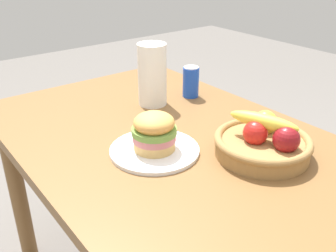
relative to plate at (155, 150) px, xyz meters
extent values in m
cube|color=brown|center=(-0.03, 0.10, -0.03)|extent=(1.40, 0.90, 0.04)
cylinder|color=brown|center=(-0.65, -0.27, -0.40)|extent=(0.07, 0.07, 0.71)
cylinder|color=brown|center=(-0.65, 0.47, -0.40)|extent=(0.07, 0.07, 0.71)
cylinder|color=white|center=(0.00, 0.00, 0.00)|extent=(0.27, 0.27, 0.01)
cylinder|color=#DBAD60|center=(0.00, 0.00, 0.02)|extent=(0.13, 0.13, 0.03)
cylinder|color=#C67075|center=(0.00, 0.00, 0.05)|extent=(0.13, 0.13, 0.02)
cylinder|color=olive|center=(0.00, 0.00, 0.07)|extent=(0.14, 0.14, 0.02)
ellipsoid|color=#DF9F4D|center=(0.00, 0.00, 0.09)|extent=(0.12, 0.12, 0.06)
cylinder|color=blue|center=(-0.29, 0.39, 0.05)|extent=(0.07, 0.07, 0.12)
cylinder|color=silver|center=(-0.29, 0.39, 0.12)|extent=(0.06, 0.06, 0.00)
cylinder|color=#9E7542|center=(0.21, 0.25, 0.02)|extent=(0.28, 0.28, 0.05)
torus|color=#9E7542|center=(0.21, 0.25, 0.04)|extent=(0.29, 0.29, 0.02)
sphere|color=maroon|center=(0.28, 0.26, 0.07)|extent=(0.08, 0.08, 0.08)
sphere|color=gold|center=(0.17, 0.30, 0.07)|extent=(0.07, 0.07, 0.07)
sphere|color=red|center=(0.20, 0.22, 0.07)|extent=(0.07, 0.07, 0.07)
ellipsoid|color=yellow|center=(0.20, 0.24, 0.10)|extent=(0.21, 0.12, 0.05)
cylinder|color=white|center=(-0.32, 0.22, 0.11)|extent=(0.11, 0.11, 0.24)
camera|label=1|loc=(0.83, -0.59, 0.58)|focal=40.88mm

